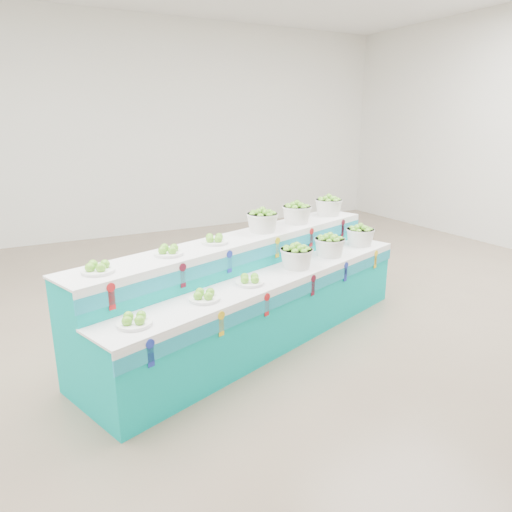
% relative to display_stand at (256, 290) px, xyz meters
% --- Properties ---
extents(ground, '(10.00, 10.00, 0.00)m').
position_rel_display_stand_xyz_m(ground, '(0.54, 0.12, -0.51)').
color(ground, '#766251').
rests_on(ground, ground).
extents(back_wall, '(10.00, 0.00, 10.00)m').
position_rel_display_stand_xyz_m(back_wall, '(0.54, 5.12, 1.49)').
color(back_wall, silver).
rests_on(back_wall, ground).
extents(display_stand, '(3.90, 2.16, 1.02)m').
position_rel_display_stand_xyz_m(display_stand, '(0.00, 0.00, 0.00)').
color(display_stand, '#02B4AE').
rests_on(display_stand, ground).
extents(plate_lower_left, '(0.33, 0.33, 0.10)m').
position_rel_display_stand_xyz_m(plate_lower_left, '(-1.40, -0.73, 0.26)').
color(plate_lower_left, white).
rests_on(plate_lower_left, display_stand).
extents(plate_lower_mid, '(0.33, 0.33, 0.10)m').
position_rel_display_stand_xyz_m(plate_lower_mid, '(-0.76, -0.51, 0.26)').
color(plate_lower_mid, white).
rests_on(plate_lower_mid, display_stand).
extents(plate_lower_right, '(0.33, 0.33, 0.10)m').
position_rel_display_stand_xyz_m(plate_lower_right, '(-0.24, -0.33, 0.26)').
color(plate_lower_right, white).
rests_on(plate_lower_right, display_stand).
extents(basket_lower_left, '(0.43, 0.43, 0.24)m').
position_rel_display_stand_xyz_m(basket_lower_left, '(0.41, -0.11, 0.33)').
color(basket_lower_left, silver).
rests_on(basket_lower_left, display_stand).
extents(basket_lower_mid, '(0.43, 0.43, 0.24)m').
position_rel_display_stand_xyz_m(basket_lower_mid, '(0.96, 0.08, 0.33)').
color(basket_lower_mid, silver).
rests_on(basket_lower_mid, display_stand).
extents(basket_lower_right, '(0.43, 0.43, 0.24)m').
position_rel_display_stand_xyz_m(basket_lower_right, '(1.56, 0.29, 0.33)').
color(basket_lower_right, silver).
rests_on(basket_lower_right, display_stand).
extents(plate_upper_left, '(0.33, 0.33, 0.10)m').
position_rel_display_stand_xyz_m(plate_upper_left, '(-1.55, -0.29, 0.56)').
color(plate_upper_left, white).
rests_on(plate_upper_left, display_stand).
extents(plate_upper_mid, '(0.33, 0.33, 0.10)m').
position_rel_display_stand_xyz_m(plate_upper_mid, '(-0.91, -0.07, 0.56)').
color(plate_upper_mid, white).
rests_on(plate_upper_mid, display_stand).
extents(plate_upper_right, '(0.33, 0.33, 0.10)m').
position_rel_display_stand_xyz_m(plate_upper_right, '(-0.39, 0.11, 0.56)').
color(plate_upper_right, white).
rests_on(plate_upper_right, display_stand).
extents(basket_upper_left, '(0.43, 0.43, 0.24)m').
position_rel_display_stand_xyz_m(basket_upper_left, '(0.25, 0.34, 0.63)').
color(basket_upper_left, silver).
rests_on(basket_upper_left, display_stand).
extents(basket_upper_mid, '(0.43, 0.43, 0.24)m').
position_rel_display_stand_xyz_m(basket_upper_mid, '(0.81, 0.53, 0.63)').
color(basket_upper_mid, silver).
rests_on(basket_upper_mid, display_stand).
extents(basket_upper_right, '(0.43, 0.43, 0.24)m').
position_rel_display_stand_xyz_m(basket_upper_right, '(1.41, 0.74, 0.63)').
color(basket_upper_right, silver).
rests_on(basket_upper_right, display_stand).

